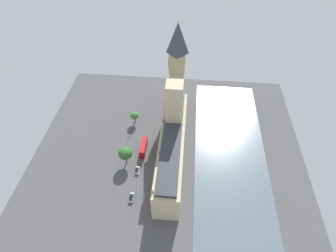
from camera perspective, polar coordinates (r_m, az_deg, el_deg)
ground_plane at (r=135.72m, az=-0.08°, el=-6.77°), size 133.78×133.78×0.00m
river_thames at (r=137.39m, az=12.98°, el=-7.49°), size 34.94×120.40×0.25m
parliament_building at (r=128.98m, az=0.87°, el=-3.53°), size 11.43×63.78×37.13m
clock_tower at (r=144.46m, az=1.88°, el=11.94°), size 8.33×8.33×53.02m
double_decker_bus_kerbside at (r=137.35m, az=-5.15°, el=-4.42°), size 2.66×10.50×4.75m
car_white_opposite_hall at (r=131.24m, az=-6.46°, el=-9.18°), size 1.90×4.34×1.74m
car_silver_midblock at (r=123.77m, az=-7.64°, el=-14.60°), size 1.97×4.78×1.74m
pedestrian_corner at (r=121.53m, az=-3.78°, el=-16.12°), size 0.58×0.47×1.52m
pedestrian_by_river_gate at (r=126.89m, az=-3.12°, el=-11.79°), size 0.59×0.67×1.69m
pedestrian_trailing at (r=132.37m, az=-2.89°, el=-8.25°), size 0.67×0.59×1.64m
plane_tree_under_trees at (r=129.87m, az=-8.93°, el=-5.66°), size 6.55×6.55×10.13m
plane_tree_near_tower at (r=149.85m, az=-7.04°, el=2.22°), size 4.49×4.49×7.29m
street_lamp_far_end at (r=145.16m, az=-7.77°, el=-0.27°), size 0.56×0.56×6.00m
street_lamp_leading at (r=147.41m, az=-7.20°, el=0.70°), size 0.56×0.56×6.01m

